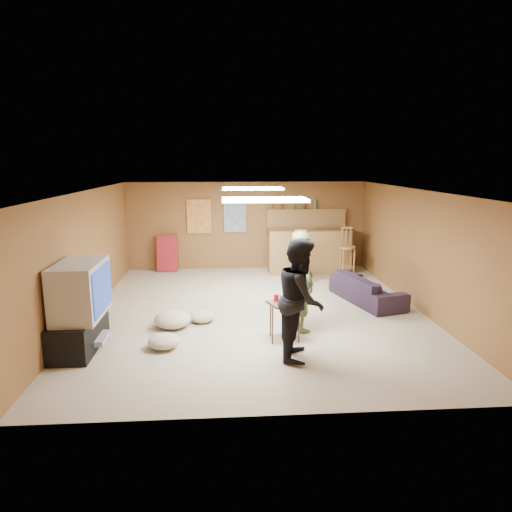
{
  "coord_description": "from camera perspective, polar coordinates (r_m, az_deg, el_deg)",
  "views": [
    {
      "loc": [
        -0.58,
        -7.96,
        2.71
      ],
      "look_at": [
        0.0,
        0.2,
        1.0
      ],
      "focal_mm": 32.0,
      "sensor_mm": 36.0,
      "label": 1
    }
  ],
  "objects": [
    {
      "name": "ceiling",
      "position": [
        8.0,
        0.1,
        8.15
      ],
      "size": [
        6.0,
        7.0,
        0.02
      ],
      "primitive_type": "cube",
      "color": "silver",
      "rests_on": "ground"
    },
    {
      "name": "bottle_row",
      "position": [
        11.52,
        4.67,
        6.51
      ],
      "size": [
        1.2,
        0.08,
        0.26
      ],
      "primitive_type": null,
      "color": "#3F7233",
      "rests_on": "bar_shelf"
    },
    {
      "name": "tv_body",
      "position": [
        7.02,
        -21.11,
        -3.94
      ],
      "size": [
        0.6,
        1.1,
        0.8
      ],
      "primitive_type": "cube",
      "color": "#B2B2B7",
      "rests_on": "tv_stand"
    },
    {
      "name": "ground",
      "position": [
        8.43,
        0.1,
        -6.95
      ],
      "size": [
        7.0,
        7.0,
        0.0
      ],
      "primitive_type": "plane",
      "color": "tan",
      "rests_on": "ground"
    },
    {
      "name": "tray_table",
      "position": [
        7.08,
        3.58,
        -8.09
      ],
      "size": [
        0.57,
        0.52,
        0.6
      ],
      "primitive_type": "cube",
      "rotation": [
        0.0,
        0.0,
        0.38
      ],
      "color": "#392312",
      "rests_on": "ground"
    },
    {
      "name": "person_black",
      "position": [
        6.34,
        5.61,
        -5.34
      ],
      "size": [
        0.8,
        0.94,
        1.69
      ],
      "primitive_type": "imported",
      "rotation": [
        0.0,
        0.0,
        1.35
      ],
      "color": "black",
      "rests_on": "ground"
    },
    {
      "name": "bar_counter",
      "position": [
        11.32,
        6.61,
        0.71
      ],
      "size": [
        2.0,
        0.6,
        1.1
      ],
      "primitive_type": "cube",
      "color": "olive",
      "rests_on": "ground"
    },
    {
      "name": "wall_back",
      "position": [
        11.59,
        -1.16,
        3.81
      ],
      "size": [
        6.0,
        0.02,
        2.2
      ],
      "primitive_type": "cube",
      "color": "brown",
      "rests_on": "ground"
    },
    {
      "name": "cup_red_far",
      "position": [
        6.91,
        4.46,
        -5.47
      ],
      "size": [
        0.09,
        0.09,
        0.11
      ],
      "primitive_type": "cylinder",
      "rotation": [
        0.0,
        0.0,
        0.06
      ],
      "color": "#B40C1E",
      "rests_on": "tray_table"
    },
    {
      "name": "cushion_far",
      "position": [
        6.97,
        -11.46,
        -10.39
      ],
      "size": [
        0.6,
        0.6,
        0.21
      ],
      "primitive_type": "ellipsoid",
      "rotation": [
        0.0,
        0.0,
        0.34
      ],
      "color": "tan",
      "rests_on": "ground"
    },
    {
      "name": "bar_stool_right",
      "position": [
        10.94,
        11.37,
        0.41
      ],
      "size": [
        0.48,
        0.48,
        1.18
      ],
      "primitive_type": null,
      "rotation": [
        0.0,
        0.0,
        -0.34
      ],
      "color": "olive",
      "rests_on": "ground"
    },
    {
      "name": "ceiling_panel_back",
      "position": [
        9.2,
        -0.45,
        8.44
      ],
      "size": [
        1.2,
        0.6,
        0.04
      ],
      "primitive_type": "cube",
      "color": "white",
      "rests_on": "ceiling"
    },
    {
      "name": "folding_chair_stack",
      "position": [
        11.57,
        -11.03,
        0.32
      ],
      "size": [
        0.5,
        0.26,
        0.91
      ],
      "primitive_type": "cube",
      "rotation": [
        -0.14,
        0.0,
        0.0
      ],
      "color": "maroon",
      "rests_on": "ground"
    },
    {
      "name": "poster_right",
      "position": [
        11.5,
        -2.65,
        5.0
      ],
      "size": [
        0.55,
        0.03,
        0.8
      ],
      "primitive_type": "cube",
      "color": "#334C99",
      "rests_on": "wall_back"
    },
    {
      "name": "cushion_near_tv",
      "position": [
        7.75,
        -10.37,
        -7.78
      ],
      "size": [
        0.75,
        0.75,
        0.27
      ],
      "primitive_type": "ellipsoid",
      "rotation": [
        0.0,
        0.0,
        -0.28
      ],
      "color": "tan",
      "rests_on": "ground"
    },
    {
      "name": "wall_right",
      "position": [
        8.88,
        19.8,
        0.65
      ],
      "size": [
        0.02,
        7.0,
        2.2
      ],
      "primitive_type": "cube",
      "color": "brown",
      "rests_on": "ground"
    },
    {
      "name": "bar_stool_left",
      "position": [
        10.39,
        5.65,
        -0.24
      ],
      "size": [
        0.46,
        0.46,
        1.1
      ],
      "primitive_type": null,
      "rotation": [
        0.0,
        0.0,
        -0.43
      ],
      "color": "olive",
      "rests_on": "ground"
    },
    {
      "name": "cup_blue",
      "position": [
        7.09,
        4.38,
        -5.03
      ],
      "size": [
        0.1,
        0.1,
        0.11
      ],
      "primitive_type": "cylinder",
      "rotation": [
        0.0,
        0.0,
        -0.36
      ],
      "color": "navy",
      "rests_on": "tray_table"
    },
    {
      "name": "dvd_box",
      "position": [
        7.21,
        -19.51,
        -9.7
      ],
      "size": [
        0.35,
        0.5,
        0.08
      ],
      "primitive_type": "cube",
      "color": "#B2B2B7",
      "rests_on": "tv_stand"
    },
    {
      "name": "wall_front",
      "position": [
        4.78,
        3.17,
        -7.89
      ],
      "size": [
        6.0,
        0.02,
        2.2
      ],
      "primitive_type": "cube",
      "color": "brown",
      "rests_on": "ground"
    },
    {
      "name": "wall_left",
      "position": [
        8.47,
        -20.58,
        0.09
      ],
      "size": [
        0.02,
        7.0,
        2.2
      ],
      "primitive_type": "cube",
      "color": "brown",
      "rests_on": "ground"
    },
    {
      "name": "bar_shelf",
      "position": [
        11.61,
        6.31,
        5.75
      ],
      "size": [
        2.0,
        0.18,
        0.05
      ],
      "primitive_type": "cube",
      "color": "olive",
      "rests_on": "bar_backing"
    },
    {
      "name": "tv_screen",
      "position": [
        6.94,
        -18.66,
        -3.95
      ],
      "size": [
        0.02,
        0.95,
        0.65
      ],
      "primitive_type": "cube",
      "color": "navy",
      "rests_on": "tv_body"
    },
    {
      "name": "cushion_mid",
      "position": [
        7.93,
        -6.72,
        -7.53
      ],
      "size": [
        0.51,
        0.51,
        0.19
      ],
      "primitive_type": "ellipsoid",
      "rotation": [
        0.0,
        0.0,
        -0.24
      ],
      "color": "tan",
      "rests_on": "ground"
    },
    {
      "name": "ceiling_panel_front",
      "position": [
        6.51,
        1.07,
        7.05
      ],
      "size": [
        1.2,
        0.6,
        0.04
      ],
      "primitive_type": "cube",
      "color": "white",
      "rests_on": "ceiling"
    },
    {
      "name": "tv_stand",
      "position": [
        7.24,
        -21.26,
        -8.9
      ],
      "size": [
        0.55,
        1.3,
        0.5
      ],
      "primitive_type": "cube",
      "color": "black",
      "rests_on": "ground"
    },
    {
      "name": "bar_backing",
      "position": [
        11.67,
        6.26,
        4.29
      ],
      "size": [
        2.0,
        0.14,
        0.6
      ],
      "primitive_type": "cube",
      "color": "olive",
      "rests_on": "bar_counter"
    },
    {
      "name": "sofa",
      "position": [
        9.19,
        13.68,
        -3.99
      ],
      "size": [
        1.14,
        1.91,
        0.52
      ],
      "primitive_type": "imported",
      "rotation": [
        0.0,
        0.0,
        1.83
      ],
      "color": "black",
      "rests_on": "ground"
    },
    {
      "name": "cup_red_near",
      "position": [
        7.0,
        2.55,
        -5.24
      ],
      "size": [
        0.1,
        0.1,
        0.11
      ],
      "primitive_type": "cylinder",
      "rotation": [
        0.0,
        0.0,
        -0.41
      ],
      "color": "#B40C1E",
      "rests_on": "tray_table"
    },
    {
      "name": "person_olive",
      "position": [
        7.35,
        5.69,
        -3.15
      ],
      "size": [
        0.55,
        0.69,
        1.64
      ],
      "primitive_type": "imported",
      "rotation": [
        0.0,
        0.0,
        1.87
      ],
      "color": "#4E5D35",
      "rests_on": "ground"
    },
    {
      "name": "bar_lip",
      "position": [
        10.98,
        6.91,
        3.28
      ],
      "size": [
        2.1,
        0.12,
        0.05
      ],
      "primitive_type": "cube",
      "color": "#392312",
      "rests_on": "bar_counter"
    },
    {
      "name": "poster_left",
      "position": [
        11.52,
        -7.15,
        4.93
      ],
      "size": [
        0.6,
        0.03,
        0.85
      ],
      "primitive_type": "cube",
      "color": "#BF3F26",
      "rests_on": "wall_back"
    }
  ]
}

